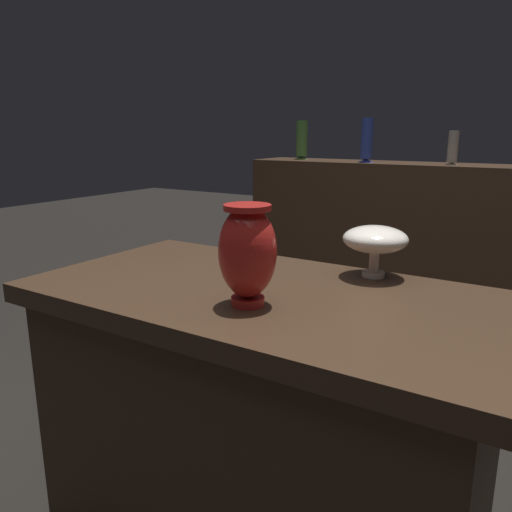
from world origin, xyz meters
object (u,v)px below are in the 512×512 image
at_px(vase_tall_behind, 375,240).
at_px(shelf_vase_left, 367,141).
at_px(shelf_vase_far_left, 302,141).
at_px(vase_centerpiece, 248,252).
at_px(shelf_vase_center, 453,148).

relative_size(vase_tall_behind, shelf_vase_left, 0.63).
bearing_deg(shelf_vase_left, shelf_vase_far_left, 168.12).
bearing_deg(vase_centerpiece, shelf_vase_center, 90.79).
distance_m(vase_centerpiece, vase_tall_behind, 0.41).
bearing_deg(vase_tall_behind, vase_centerpiece, -113.60).
xyz_separation_m(vase_centerpiece, shelf_vase_center, (-0.03, 2.29, 0.16)).
relative_size(shelf_vase_left, shelf_vase_far_left, 1.04).
bearing_deg(shelf_vase_far_left, shelf_vase_left, -11.88).
bearing_deg(vase_centerpiece, vase_tall_behind, 66.40).
xyz_separation_m(vase_tall_behind, shelf_vase_far_left, (-1.24, 1.99, 0.22)).
xyz_separation_m(shelf_vase_far_left, shelf_vase_center, (1.04, -0.07, -0.03)).
height_order(vase_tall_behind, shelf_vase_far_left, shelf_vase_far_left).
distance_m(shelf_vase_left, shelf_vase_center, 0.52).
height_order(vase_centerpiece, shelf_vase_left, shelf_vase_left).
height_order(vase_centerpiece, vase_tall_behind, vase_centerpiece).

